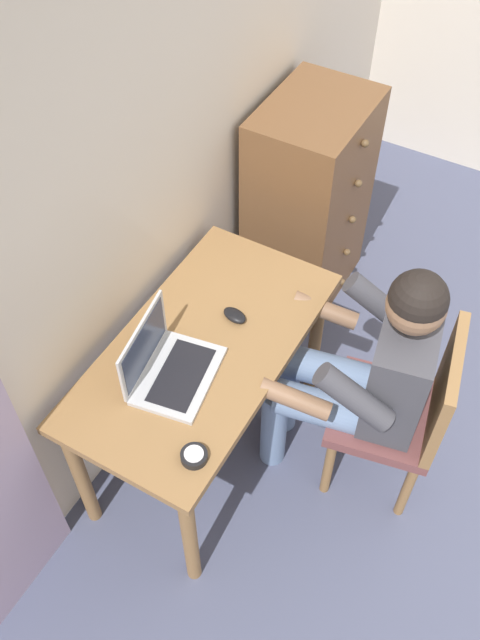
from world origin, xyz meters
The scene contains 8 objects.
wall_back centered at (0.00, 2.20, 1.25)m, with size 4.80×0.05×2.50m, color beige.
desk centered at (-0.36, 1.83, 0.61)m, with size 1.16×0.61×0.73m.
dresser centered at (0.75, 1.92, 0.54)m, with size 0.60×0.47×1.08m.
chair centered at (-0.09, 1.09, 0.49)m, with size 0.49×0.47×0.87m.
person_seated centered at (-0.12, 1.27, 0.67)m, with size 0.60×0.64×1.19m.
laptop centered at (-0.53, 1.87, 0.78)m, with size 0.38×0.30×0.24m.
computer_mouse centered at (-0.19, 1.79, 0.74)m, with size 0.06×0.10×0.03m, color black.
desk_clock centered at (-0.77, 1.61, 0.74)m, with size 0.09×0.09×0.03m.
Camera 1 is at (-1.65, 0.94, 2.72)m, focal length 38.51 mm.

